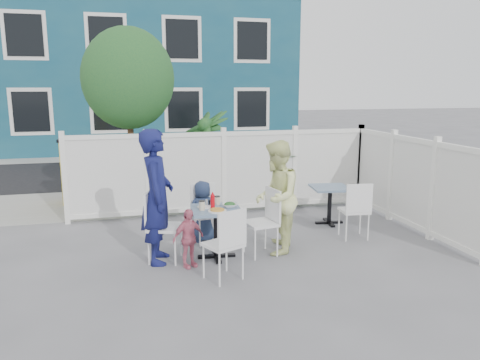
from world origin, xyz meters
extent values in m
plane|color=slate|center=(0.00, 0.00, 0.00)|extent=(80.00, 80.00, 0.00)
cube|color=gray|center=(0.00, 3.80, 0.01)|extent=(24.00, 2.60, 0.01)
cube|color=black|center=(0.00, 7.50, 0.00)|extent=(24.00, 5.00, 0.01)
cube|color=gray|center=(0.00, 10.60, 0.01)|extent=(24.00, 1.60, 0.01)
cube|color=navy|center=(-0.50, 14.00, 3.00)|extent=(11.00, 6.00, 6.00)
cube|color=black|center=(-3.00, 11.02, 1.60)|extent=(1.20, 0.04, 1.40)
cube|color=black|center=(1.00, 11.02, 1.60)|extent=(1.20, 0.04, 1.40)
cube|color=black|center=(-3.00, 11.02, 4.10)|extent=(1.20, 0.04, 1.40)
cube|color=black|center=(1.00, 11.02, 4.10)|extent=(1.20, 0.04, 1.40)
cube|color=white|center=(0.10, 2.40, 0.82)|extent=(5.80, 0.04, 1.40)
cube|color=white|center=(0.10, 2.40, 1.56)|extent=(5.86, 0.08, 0.08)
cube|color=white|center=(0.10, 2.40, 0.06)|extent=(5.86, 0.08, 0.12)
cube|color=white|center=(3.00, 0.60, 0.82)|extent=(0.04, 3.60, 1.40)
cube|color=white|center=(3.00, 0.60, 1.56)|extent=(0.08, 3.66, 0.08)
cube|color=white|center=(3.00, 0.60, 0.06)|extent=(0.08, 3.66, 0.12)
cylinder|color=#382316|center=(-1.60, 3.30, 1.20)|extent=(0.12, 0.12, 2.40)
ellipsoid|color=#184825|center=(-1.60, 3.30, 2.60)|extent=(1.80, 1.62, 1.98)
cube|color=gold|center=(-2.66, 4.00, 0.66)|extent=(0.73, 0.53, 1.33)
imported|color=#184825|center=(-0.11, 3.10, 0.98)|extent=(1.43, 1.43, 1.97)
imported|color=#184825|center=(1.67, 3.00, 0.74)|extent=(1.75, 1.69, 1.48)
cube|color=slate|center=(-0.53, 0.06, 0.71)|extent=(0.75, 0.75, 0.04)
cylinder|color=black|center=(-0.53, 0.06, 0.36)|extent=(0.08, 0.08, 0.68)
cube|color=black|center=(-0.53, 0.06, 0.02)|extent=(0.55, 0.12, 0.04)
cube|color=black|center=(-0.53, 0.06, 0.02)|extent=(0.12, 0.55, 0.04)
cube|color=slate|center=(1.79, 1.23, 0.66)|extent=(0.72, 0.72, 0.04)
cylinder|color=black|center=(1.79, 1.23, 0.33)|extent=(0.07, 0.07, 0.63)
cube|color=black|center=(1.79, 1.23, 0.02)|extent=(0.51, 0.14, 0.04)
cube|color=black|center=(1.79, 1.23, 0.02)|extent=(0.14, 0.51, 0.04)
cube|color=white|center=(-1.26, 0.13, 0.49)|extent=(0.56, 0.58, 0.04)
cube|color=white|center=(-1.46, 0.20, 0.77)|extent=(0.18, 0.45, 0.49)
cylinder|color=white|center=(-1.02, 0.26, 0.25)|extent=(0.03, 0.03, 0.49)
cylinder|color=white|center=(-1.15, -0.12, 0.25)|extent=(0.03, 0.03, 0.49)
cylinder|color=white|center=(-1.37, 0.38, 0.25)|extent=(0.03, 0.03, 0.49)
cylinder|color=white|center=(-1.50, 0.00, 0.25)|extent=(0.03, 0.03, 0.49)
cube|color=white|center=(0.13, 0.02, 0.48)|extent=(0.49, 0.51, 0.04)
cube|color=white|center=(0.32, 0.06, 0.74)|extent=(0.11, 0.44, 0.48)
cylinder|color=white|center=(-0.02, -0.19, 0.24)|extent=(0.03, 0.03, 0.48)
cylinder|color=white|center=(-0.08, 0.18, 0.24)|extent=(0.03, 0.03, 0.48)
cylinder|color=white|center=(0.34, -0.13, 0.24)|extent=(0.03, 0.03, 0.48)
cylinder|color=white|center=(0.27, 0.24, 0.24)|extent=(0.03, 0.03, 0.48)
cube|color=white|center=(-0.54, 0.77, 0.45)|extent=(0.48, 0.46, 0.04)
cube|color=white|center=(-0.56, 0.95, 0.70)|extent=(0.42, 0.09, 0.45)
cylinder|color=white|center=(-0.33, 0.63, 0.23)|extent=(0.02, 0.02, 0.45)
cylinder|color=white|center=(-0.69, 0.57, 0.23)|extent=(0.02, 0.02, 0.45)
cylinder|color=white|center=(-0.38, 0.96, 0.23)|extent=(0.02, 0.02, 0.45)
cylinder|color=white|center=(-0.74, 0.91, 0.23)|extent=(0.02, 0.02, 0.45)
cube|color=white|center=(-0.60, -0.71, 0.46)|extent=(0.56, 0.55, 0.04)
cube|color=white|center=(-0.52, -0.89, 0.72)|extent=(0.41, 0.20, 0.46)
cylinder|color=white|center=(-0.84, -0.63, 0.23)|extent=(0.02, 0.02, 0.46)
cylinder|color=white|center=(-0.50, -0.48, 0.23)|extent=(0.02, 0.02, 0.46)
cylinder|color=white|center=(-0.70, -0.95, 0.23)|extent=(0.02, 0.02, 0.46)
cylinder|color=white|center=(-0.36, -0.80, 0.23)|extent=(0.02, 0.02, 0.46)
cube|color=white|center=(1.83, 0.39, 0.46)|extent=(0.47, 0.46, 0.04)
cube|color=white|center=(1.81, 0.20, 0.71)|extent=(0.43, 0.08, 0.46)
cylinder|color=white|center=(1.67, 0.59, 0.23)|extent=(0.02, 0.02, 0.46)
cylinder|color=white|center=(2.03, 0.54, 0.23)|extent=(0.02, 0.02, 0.46)
cylinder|color=white|center=(1.63, 0.24, 0.23)|extent=(0.02, 0.02, 0.46)
cylinder|color=white|center=(1.99, 0.20, 0.23)|extent=(0.02, 0.02, 0.46)
imported|color=#12164E|center=(-1.35, 0.13, 0.94)|extent=(0.56, 0.75, 1.89)
imported|color=#E5F55E|center=(0.38, 0.08, 0.84)|extent=(0.90, 1.00, 1.68)
imported|color=#22304F|center=(-0.59, 0.84, 0.49)|extent=(0.54, 0.42, 0.98)
imported|color=#D66B86|center=(-0.97, -0.20, 0.41)|extent=(0.52, 0.38, 0.82)
cylinder|color=white|center=(-0.54, -0.09, 0.74)|extent=(0.26, 0.26, 0.02)
cylinder|color=white|center=(-0.68, 0.16, 0.74)|extent=(0.21, 0.21, 0.01)
imported|color=white|center=(-0.32, 0.08, 0.76)|extent=(0.22, 0.22, 0.05)
cylinder|color=beige|center=(-0.74, 0.03, 0.80)|extent=(0.08, 0.08, 0.13)
cylinder|color=beige|center=(-0.46, 0.28, 0.79)|extent=(0.08, 0.08, 0.12)
cylinder|color=red|center=(-0.57, 0.10, 0.83)|extent=(0.06, 0.06, 0.19)
cylinder|color=white|center=(-0.62, 0.32, 0.77)|extent=(0.03, 0.03, 0.08)
cylinder|color=black|center=(-0.58, 0.31, 0.77)|extent=(0.03, 0.03, 0.07)
camera|label=1|loc=(-1.81, -6.28, 2.45)|focal=35.00mm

